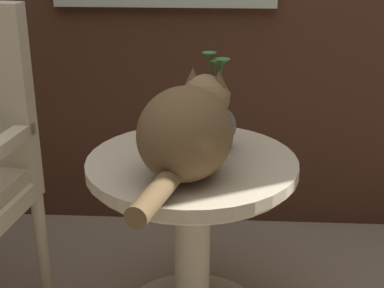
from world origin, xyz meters
TOP-DOWN VIEW (x-y plane):
  - wicker_side_table at (0.07, 0.14)m, footprint 0.64×0.64m
  - cat at (0.07, 0.03)m, footprint 0.33×0.59m
  - pewter_vase_with_ivy at (0.14, 0.23)m, footprint 0.13×0.13m

SIDE VIEW (x-z plane):
  - wicker_side_table at x=0.07m, z-range 0.11..0.72m
  - pewter_vase_with_ivy at x=0.14m, z-range 0.55..0.85m
  - cat at x=0.07m, z-range 0.61..0.87m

